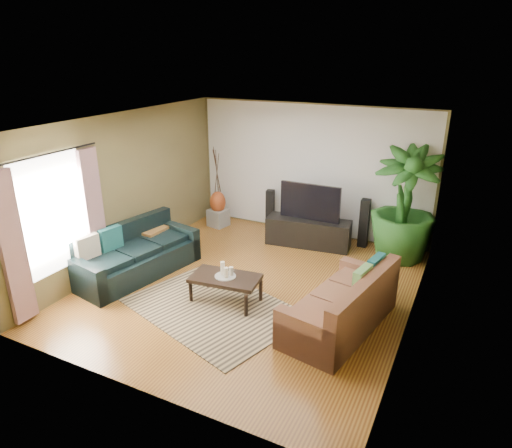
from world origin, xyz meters
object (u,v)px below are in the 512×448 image
Objects in this scene: television at (310,202)px; sofa_left at (136,251)px; speaker_left at (270,210)px; potted_plant at (404,205)px; coffee_table at (226,289)px; side_table at (151,242)px; pedestal at (218,218)px; speaker_right at (364,223)px; sofa_right at (340,300)px; vase at (218,202)px; tv_stand at (308,232)px.

sofa_left is at bearing -131.76° from television.
speaker_left is 2.86m from potted_plant.
side_table reaches higher than coffee_table.
speaker_left is (-1.05, 0.43, -0.47)m from television.
side_table is at bearing -132.26° from speaker_left.
speaker_left is 1.19m from pedestal.
television is at bearing -158.26° from speaker_right.
sofa_right is 4.43m from vase.
sofa_left is at bearing -91.73° from vase.
potted_plant is (0.34, 2.71, 0.63)m from sofa_right.
sofa_left is at bearing -91.73° from pedestal.
sofa_right is 3.51× the size of side_table.
sofa_left is at bearing -145.81° from potted_plant.
sofa_right is 5.30× the size of pedestal.
side_table reaches higher than pedestal.
pedestal is at bearing -176.18° from speaker_right.
potted_plant is 3.71× the size of side_table.
speaker_left is (-1.05, 0.45, 0.17)m from tv_stand.
sofa_left is 2.27× the size of speaker_right.
tv_stand is 3.07m from side_table.
television reaches higher than sofa_left.
speaker_left is 0.42× the size of potted_plant.
television is 1.25× the size of speaker_right.
pedestal is (-2.16, 0.11, -0.72)m from television.
speaker_left is at bearing 157.49° from television.
television is at bearing -173.84° from potted_plant.
speaker_left is at bearing 16.03° from pedestal.
television is 2.28m from pedestal.
potted_plant is 4.74m from side_table.
vase is at bearing 80.22° from side_table.
sofa_right is at bearing -36.55° from vase.
potted_plant reaches higher than television.
sofa_right is 2.80m from potted_plant.
speaker_left reaches higher than vase.
television is at bearing 82.80° from tv_stand.
tv_stand is 2.91× the size of side_table.
television is at bearing -31.98° from speaker_left.
television is 3.22× the size of pedestal.
potted_plant is at bearing 46.02° from coffee_table.
speaker_right is at bearing -161.45° from sofa_right.
potted_plant is at bearing -0.39° from tv_stand.
sofa_right reaches higher than side_table.
speaker_right is at bearing -9.46° from speaker_left.
sofa_left is at bearing -70.17° from side_table.
tv_stand is 0.63m from television.
sofa_left and sofa_right have the same top height.
tv_stand is at bearing -3.54° from pedestal.
sofa_right is 4.14× the size of vase.
sofa_right is at bearing -68.10° from tv_stand.
side_table is at bearing 151.47° from coffee_table.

